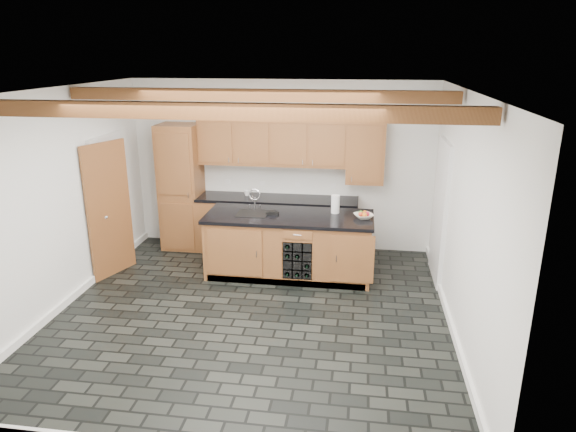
{
  "coord_description": "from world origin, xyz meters",
  "views": [
    {
      "loc": [
        1.31,
        -5.79,
        3.22
      ],
      "look_at": [
        0.36,
        0.8,
        1.08
      ],
      "focal_mm": 32.0,
      "sensor_mm": 36.0,
      "label": 1
    }
  ],
  "objects_px": {
    "island": "(289,245)",
    "kitchen_scale": "(272,213)",
    "fruit_bowl": "(364,216)",
    "paper_towel": "(335,204)"
  },
  "relations": [
    {
      "from": "island",
      "to": "kitchen_scale",
      "type": "distance_m",
      "value": 0.55
    },
    {
      "from": "kitchen_scale",
      "to": "paper_towel",
      "type": "xyz_separation_m",
      "value": [
        0.91,
        0.2,
        0.11
      ]
    },
    {
      "from": "paper_towel",
      "to": "island",
      "type": "bearing_deg",
      "value": -161.44
    },
    {
      "from": "fruit_bowl",
      "to": "island",
      "type": "bearing_deg",
      "value": -178.94
    },
    {
      "from": "island",
      "to": "kitchen_scale",
      "type": "bearing_deg",
      "value": 176.22
    },
    {
      "from": "island",
      "to": "fruit_bowl",
      "type": "xyz_separation_m",
      "value": [
        1.07,
        0.02,
        0.5
      ]
    },
    {
      "from": "kitchen_scale",
      "to": "fruit_bowl",
      "type": "bearing_deg",
      "value": 3.13
    },
    {
      "from": "kitchen_scale",
      "to": "paper_towel",
      "type": "height_order",
      "value": "paper_towel"
    },
    {
      "from": "kitchen_scale",
      "to": "paper_towel",
      "type": "relative_size",
      "value": 0.67
    },
    {
      "from": "island",
      "to": "kitchen_scale",
      "type": "height_order",
      "value": "kitchen_scale"
    }
  ]
}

